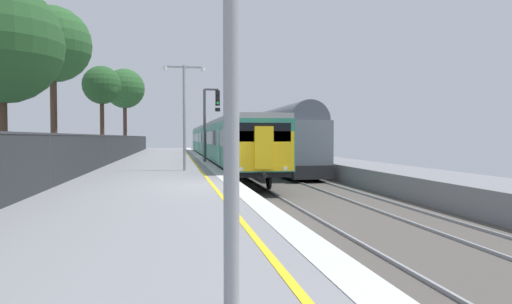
{
  "coord_description": "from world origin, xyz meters",
  "views": [
    {
      "loc": [
        -1.61,
        -15.09,
        1.61
      ],
      "look_at": [
        1.85,
        4.24,
        0.97
      ],
      "focal_mm": 32.1,
      "sensor_mm": 36.0,
      "label": 1
    }
  ],
  "objects": [
    {
      "name": "background_tree_right",
      "position": [
        -7.12,
        39.03,
        7.03
      ],
      "size": [
        4.5,
        4.5,
        9.43
      ],
      "color": "#473323",
      "rests_on": "ground"
    },
    {
      "name": "platform_back_fence",
      "position": [
        -5.45,
        0.0,
        0.91
      ],
      "size": [
        0.07,
        99.0,
        1.74
      ],
      "color": "#282B2D",
      "rests_on": "ground"
    },
    {
      "name": "background_tree_centre",
      "position": [
        -6.82,
        20.49,
        5.38
      ],
      "size": [
        2.83,
        2.83,
        6.91
      ],
      "color": "#473323",
      "rests_on": "ground"
    },
    {
      "name": "commuter_train_at_platform",
      "position": [
        2.1,
        23.5,
        1.27
      ],
      "size": [
        2.83,
        39.81,
        3.81
      ],
      "color": "#2D846B",
      "rests_on": "ground"
    },
    {
      "name": "signal_gantry",
      "position": [
        0.63,
        14.83,
        2.99
      ],
      "size": [
        1.1,
        0.24,
        4.77
      ],
      "color": "#47474C",
      "rests_on": "ground"
    },
    {
      "name": "background_tree_back",
      "position": [
        -8.4,
        12.71,
        6.75
      ],
      "size": [
        4.31,
        4.31,
        9.07
      ],
      "color": "#473323",
      "rests_on": "ground"
    },
    {
      "name": "freight_train_adjacent_track",
      "position": [
        6.1,
        39.22,
        1.58
      ],
      "size": [
        2.6,
        59.39,
        4.71
      ],
      "color": "#232326",
      "rests_on": "ground"
    },
    {
      "name": "platform_lamp_mid",
      "position": [
        -1.12,
        7.28,
        3.04
      ],
      "size": [
        2.0,
        0.2,
        5.08
      ],
      "color": "#93999E",
      "rests_on": "ground"
    },
    {
      "name": "ground",
      "position": [
        2.64,
        0.0,
        -0.61
      ],
      "size": [
        17.4,
        110.0,
        1.21
      ],
      "color": "gray"
    }
  ]
}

